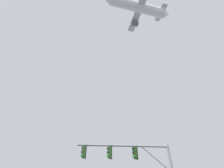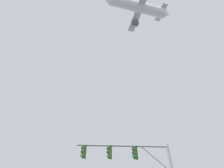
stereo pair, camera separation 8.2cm
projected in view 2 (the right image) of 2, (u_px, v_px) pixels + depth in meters
signal_pole_near at (133, 161)px, 12.67m from camera, size 7.47×0.63×5.97m
airplane at (138, 7)px, 51.46m from camera, size 22.18×17.14×6.04m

